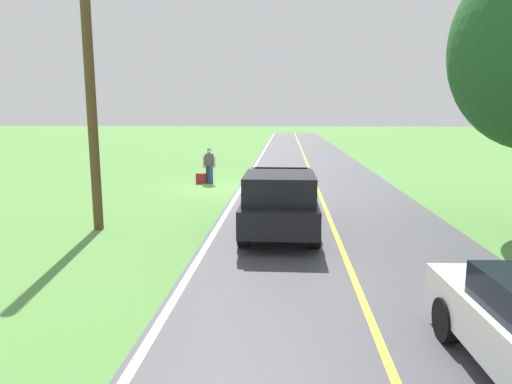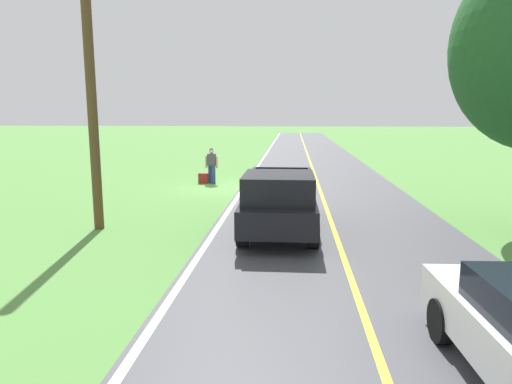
{
  "view_description": "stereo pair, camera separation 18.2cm",
  "coord_description": "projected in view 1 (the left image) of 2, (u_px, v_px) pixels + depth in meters",
  "views": [
    {
      "loc": [
        -2.85,
        20.51,
        3.39
      ],
      "look_at": [
        -1.95,
        7.09,
        1.05
      ],
      "focal_mm": 31.78,
      "sensor_mm": 36.0,
      "label": 1
    },
    {
      "loc": [
        -3.03,
        20.5,
        3.39
      ],
      "look_at": [
        -1.95,
        7.09,
        1.05
      ],
      "focal_mm": 31.78,
      "sensor_mm": 36.0,
      "label": 2
    }
  ],
  "objects": [
    {
      "name": "lane_edge_line",
      "position": [
        242.0,
        188.0,
        20.88
      ],
      "size": [
        0.16,
        117.6,
        0.0
      ],
      "primitive_type": "cube",
      "color": "silver",
      "rests_on": "ground"
    },
    {
      "name": "road_surface",
      "position": [
        317.0,
        189.0,
        20.65
      ],
      "size": [
        7.3,
        120.0,
        0.0
      ],
      "primitive_type": "cube",
      "color": "#47474C",
      "rests_on": "ground"
    },
    {
      "name": "utility_pole_roadside",
      "position": [
        91.0,
        99.0,
        12.79
      ],
      "size": [
        0.28,
        0.28,
        7.56
      ],
      "primitive_type": "cylinder",
      "color": "brown",
      "rests_on": "ground"
    },
    {
      "name": "ground_plane",
      "position": [
        224.0,
        188.0,
        20.93
      ],
      "size": [
        200.0,
        200.0,
        0.0
      ],
      "primitive_type": "plane",
      "color": "#568E42"
    },
    {
      "name": "hitchhiker_walking",
      "position": [
        209.0,
        164.0,
        21.98
      ],
      "size": [
        0.62,
        0.51,
        1.75
      ],
      "color": "navy",
      "rests_on": "ground"
    },
    {
      "name": "suitcase_carried",
      "position": [
        201.0,
        179.0,
        22.06
      ],
      "size": [
        0.46,
        0.2,
        0.5
      ],
      "primitive_type": "cube",
      "rotation": [
        0.0,
        0.0,
        1.56
      ],
      "color": "maroon",
      "rests_on": "ground"
    },
    {
      "name": "lane_centre_line",
      "position": [
        317.0,
        189.0,
        20.65
      ],
      "size": [
        0.14,
        117.6,
        0.0
      ],
      "primitive_type": "cube",
      "color": "gold",
      "rests_on": "ground"
    },
    {
      "name": "pickup_truck_passing",
      "position": [
        280.0,
        200.0,
        12.89
      ],
      "size": [
        2.11,
        5.4,
        1.82
      ],
      "color": "black",
      "rests_on": "ground"
    }
  ]
}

